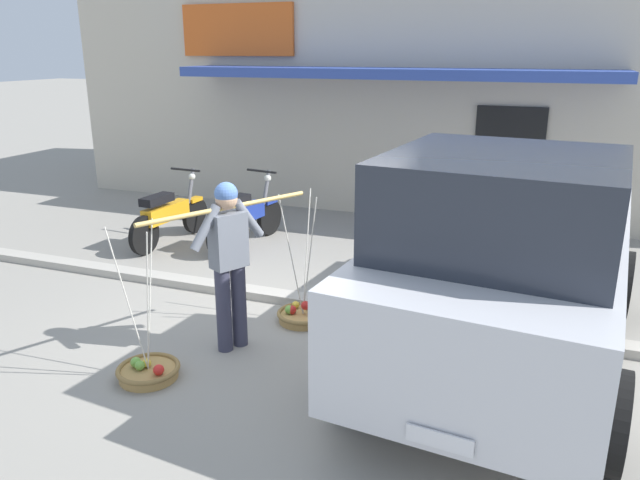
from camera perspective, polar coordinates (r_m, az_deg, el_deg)
name	(u,v)px	position (r m, az deg, el deg)	size (l,w,h in m)	color
ground_plane	(275,328)	(6.66, -4.28, -8.18)	(90.00, 90.00, 0.00)	gray
sidewalk_curb	(299,300)	(7.22, -1.94, -5.59)	(20.00, 0.24, 0.10)	#AEA89C
fruit_vendor	(229,255)	(5.93, -8.52, -1.41)	(0.90, 1.65, 1.70)	#38384C
fruit_basket_left_side	(302,314)	(6.76, -1.67, -6.94)	(0.58, 0.58, 1.45)	#B2894C
fruit_basket_right_side	(148,370)	(5.89, -15.78, -11.64)	(0.58, 0.58, 1.45)	#B2894C
motorcycle_nearest_shop	(169,215)	(9.57, -13.97, 2.28)	(0.54, 1.82, 1.09)	black
motorcycle_second_in_row	(245,217)	(9.27, -7.05, 2.18)	(0.54, 1.81, 1.09)	black
parked_truck	(510,258)	(5.88, 17.36, -1.64)	(2.51, 4.87, 2.10)	silver
storefront_building	(424,88)	(13.12, 9.67, 13.84)	(13.00, 6.00, 4.20)	beige
wooden_crate	(457,270)	(8.02, 12.67, -2.78)	(0.44, 0.36, 0.32)	olive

